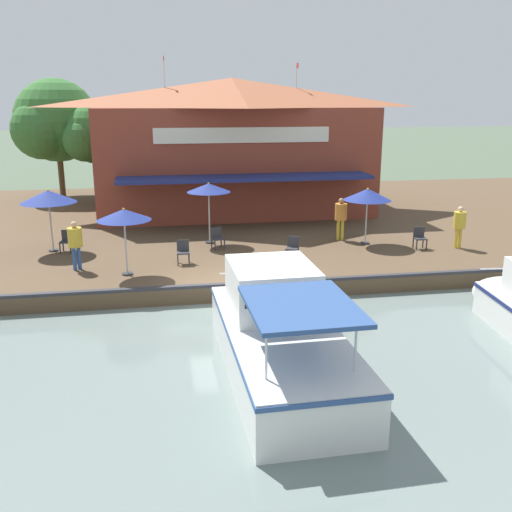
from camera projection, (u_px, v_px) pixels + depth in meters
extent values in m
plane|color=#4C5B47|center=(229.00, 305.00, 18.23)|extent=(220.00, 220.00, 0.00)
cube|color=brown|center=(202.00, 224.00, 28.59)|extent=(22.00, 56.00, 0.60)
cube|color=#2D2D33|center=(229.00, 285.00, 18.15)|extent=(0.20, 50.40, 0.10)
cube|color=brown|center=(232.00, 159.00, 30.16)|extent=(7.52, 13.60, 5.35)
pyramid|color=#9E5638|center=(232.00, 92.00, 29.25)|extent=(7.90, 14.28, 1.44)
cube|color=navy|center=(246.00, 178.00, 25.83)|extent=(1.80, 11.56, 0.16)
cube|color=silver|center=(243.00, 135.00, 26.16)|extent=(0.08, 8.16, 0.70)
cylinder|color=silver|center=(296.00, 85.00, 29.71)|extent=(0.06, 0.06, 2.20)
cube|color=#B23338|center=(297.00, 66.00, 29.29)|extent=(0.36, 0.03, 0.24)
cylinder|color=silver|center=(164.00, 82.00, 28.56)|extent=(0.06, 0.06, 2.47)
cube|color=#B23338|center=(164.00, 59.00, 28.10)|extent=(0.36, 0.03, 0.24)
cylinder|color=#B7B7B7|center=(366.00, 219.00, 23.18)|extent=(0.06, 0.06, 2.11)
cylinder|color=#2D2D33|center=(365.00, 243.00, 23.45)|extent=(0.36, 0.36, 0.06)
cone|color=navy|center=(368.00, 194.00, 22.91)|extent=(1.92, 1.92, 0.46)
cone|color=yellow|center=(368.00, 194.00, 22.91)|extent=(1.19, 1.19, 0.37)
sphere|color=yellow|center=(368.00, 189.00, 22.85)|extent=(0.08, 0.08, 0.08)
cylinder|color=#B7B7B7|center=(51.00, 223.00, 22.03)|extent=(0.06, 0.06, 2.23)
cylinder|color=#2D2D33|center=(54.00, 250.00, 22.32)|extent=(0.36, 0.36, 0.06)
cone|color=navy|center=(48.00, 196.00, 21.75)|extent=(2.10, 2.10, 0.48)
cone|color=yellow|center=(48.00, 196.00, 21.74)|extent=(1.30, 1.30, 0.38)
sphere|color=yellow|center=(48.00, 190.00, 21.68)|extent=(0.08, 0.08, 0.08)
cylinder|color=#B7B7B7|center=(126.00, 244.00, 19.06)|extent=(0.06, 0.06, 2.13)
cylinder|color=#2D2D33|center=(128.00, 274.00, 19.33)|extent=(0.36, 0.36, 0.06)
cone|color=navy|center=(124.00, 215.00, 18.79)|extent=(1.79, 1.79, 0.37)
cone|color=yellow|center=(124.00, 214.00, 18.78)|extent=(1.11, 1.11, 0.30)
sphere|color=yellow|center=(123.00, 209.00, 18.74)|extent=(0.08, 0.08, 0.08)
cylinder|color=#B7B7B7|center=(209.00, 215.00, 23.27)|extent=(0.06, 0.06, 2.35)
cylinder|color=#2D2D33|center=(210.00, 242.00, 23.58)|extent=(0.36, 0.36, 0.06)
cone|color=navy|center=(209.00, 188.00, 22.97)|extent=(1.77, 1.77, 0.35)
cone|color=yellow|center=(209.00, 187.00, 22.97)|extent=(1.10, 1.10, 0.28)
sphere|color=yellow|center=(209.00, 183.00, 22.93)|extent=(0.08, 0.08, 0.08)
cube|color=#2D2D33|center=(427.00, 245.00, 22.42)|extent=(0.04, 0.04, 0.42)
cube|color=#2D2D33|center=(417.00, 245.00, 22.39)|extent=(0.04, 0.04, 0.42)
cube|color=#2D2D33|center=(423.00, 242.00, 22.80)|extent=(0.04, 0.04, 0.42)
cube|color=#2D2D33|center=(413.00, 243.00, 22.77)|extent=(0.04, 0.04, 0.42)
cube|color=#2D2D33|center=(420.00, 238.00, 22.54)|extent=(0.48, 0.48, 0.05)
cube|color=#2D2D33|center=(419.00, 232.00, 22.67)|extent=(0.08, 0.44, 0.40)
cube|color=#2D2D33|center=(225.00, 245.00, 22.46)|extent=(0.05, 0.05, 0.42)
cube|color=#2D2D33|center=(215.00, 246.00, 22.31)|extent=(0.05, 0.05, 0.42)
cube|color=#2D2D33|center=(221.00, 242.00, 22.82)|extent=(0.05, 0.05, 0.42)
cube|color=#2D2D33|center=(212.00, 243.00, 22.67)|extent=(0.05, 0.05, 0.42)
cube|color=#2D2D33|center=(218.00, 239.00, 22.51)|extent=(0.53, 0.53, 0.05)
cube|color=#2D2D33|center=(216.00, 232.00, 22.63)|extent=(0.14, 0.44, 0.40)
cube|color=#2D2D33|center=(296.00, 256.00, 20.86)|extent=(0.05, 0.05, 0.42)
cube|color=#2D2D33|center=(286.00, 255.00, 20.95)|extent=(0.05, 0.05, 0.42)
cube|color=#2D2D33|center=(298.00, 253.00, 21.23)|extent=(0.05, 0.05, 0.42)
cube|color=#2D2D33|center=(288.00, 252.00, 21.32)|extent=(0.05, 0.05, 0.42)
cube|color=#2D2D33|center=(292.00, 248.00, 21.03)|extent=(0.58, 0.58, 0.05)
cube|color=#2D2D33|center=(293.00, 241.00, 21.16)|extent=(0.21, 0.42, 0.40)
cube|color=#2D2D33|center=(189.00, 260.00, 20.37)|extent=(0.04, 0.04, 0.42)
cube|color=#2D2D33|center=(178.00, 260.00, 20.31)|extent=(0.04, 0.04, 0.42)
cube|color=#2D2D33|center=(189.00, 257.00, 20.75)|extent=(0.04, 0.04, 0.42)
cube|color=#2D2D33|center=(178.00, 257.00, 20.69)|extent=(0.04, 0.04, 0.42)
cube|color=#2D2D33|center=(183.00, 253.00, 20.48)|extent=(0.45, 0.45, 0.05)
cube|color=#2D2D33|center=(183.00, 245.00, 20.61)|extent=(0.05, 0.44, 0.40)
cube|color=#2D2D33|center=(70.00, 248.00, 21.89)|extent=(0.05, 0.05, 0.42)
cube|color=#2D2D33|center=(60.00, 248.00, 21.88)|extent=(0.05, 0.05, 0.42)
cube|color=#2D2D33|center=(73.00, 246.00, 22.28)|extent=(0.05, 0.05, 0.42)
cube|color=#2D2D33|center=(63.00, 246.00, 22.27)|extent=(0.05, 0.05, 0.42)
cube|color=#2D2D33|center=(66.00, 242.00, 22.02)|extent=(0.50, 0.50, 0.05)
cube|color=#2D2D33|center=(67.00, 235.00, 22.16)|extent=(0.10, 0.44, 0.40)
cylinder|color=gold|center=(338.00, 230.00, 24.02)|extent=(0.13, 0.13, 0.86)
cylinder|color=gold|center=(342.00, 230.00, 23.97)|extent=(0.13, 0.13, 0.86)
cylinder|color=orange|center=(341.00, 212.00, 23.79)|extent=(0.50, 0.50, 0.68)
sphere|color=#9E7051|center=(341.00, 201.00, 23.67)|extent=(0.23, 0.23, 0.23)
cylinder|color=#2D5193|center=(79.00, 258.00, 19.84)|extent=(0.13, 0.13, 0.83)
cylinder|color=#2D5193|center=(74.00, 259.00, 19.75)|extent=(0.13, 0.13, 0.83)
cylinder|color=gold|center=(75.00, 237.00, 19.59)|extent=(0.49, 0.49, 0.66)
sphere|color=tan|center=(74.00, 225.00, 19.48)|extent=(0.23, 0.23, 0.23)
cylinder|color=gold|center=(460.00, 238.00, 22.72)|extent=(0.13, 0.13, 0.81)
cylinder|color=gold|center=(456.00, 238.00, 22.69)|extent=(0.13, 0.13, 0.81)
cylinder|color=gold|center=(460.00, 220.00, 22.51)|extent=(0.48, 0.48, 0.64)
sphere|color=#DBB28E|center=(461.00, 209.00, 22.40)|extent=(0.22, 0.22, 0.22)
cube|color=white|center=(282.00, 352.00, 13.26)|extent=(6.57, 2.62, 1.19)
ellipsoid|color=white|center=(256.00, 304.00, 16.35)|extent=(2.35, 2.42, 1.19)
cube|color=#2D4C84|center=(282.00, 332.00, 13.13)|extent=(6.65, 2.67, 0.10)
cube|color=white|center=(272.00, 288.00, 14.03)|extent=(2.34, 2.05, 1.20)
cube|color=black|center=(283.00, 297.00, 12.92)|extent=(0.09, 1.75, 0.42)
cube|color=#2D4C84|center=(301.00, 305.00, 11.35)|extent=(2.72, 2.18, 0.09)
cylinder|color=silver|center=(356.00, 344.00, 10.90)|extent=(0.05, 0.05, 1.12)
cylinder|color=silver|center=(266.00, 352.00, 10.58)|extent=(0.05, 0.05, 1.12)
cylinder|color=silver|center=(254.00, 272.00, 16.37)|extent=(0.08, 2.00, 0.04)
cylinder|color=silver|center=(512.00, 268.00, 17.46)|extent=(0.26, 2.02, 0.04)
cylinder|color=brown|center=(61.00, 174.00, 34.52)|extent=(0.35, 0.35, 2.70)
sphere|color=#387033|center=(56.00, 120.00, 33.67)|extent=(4.85, 4.85, 4.85)
sphere|color=#387033|center=(41.00, 130.00, 32.76)|extent=(3.40, 3.40, 3.40)
cylinder|color=brown|center=(98.00, 177.00, 33.64)|extent=(0.40, 0.40, 2.54)
sphere|color=#387033|center=(95.00, 133.00, 32.95)|extent=(3.50, 3.50, 3.50)
sphere|color=#387033|center=(85.00, 140.00, 32.29)|extent=(2.45, 2.45, 2.45)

